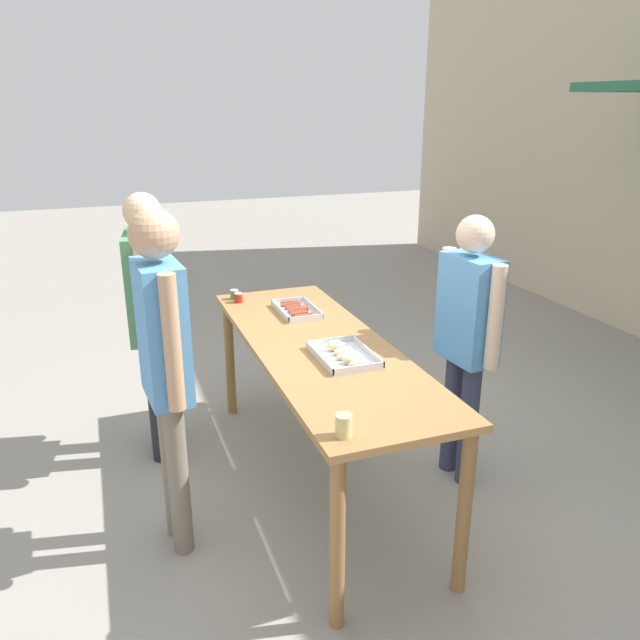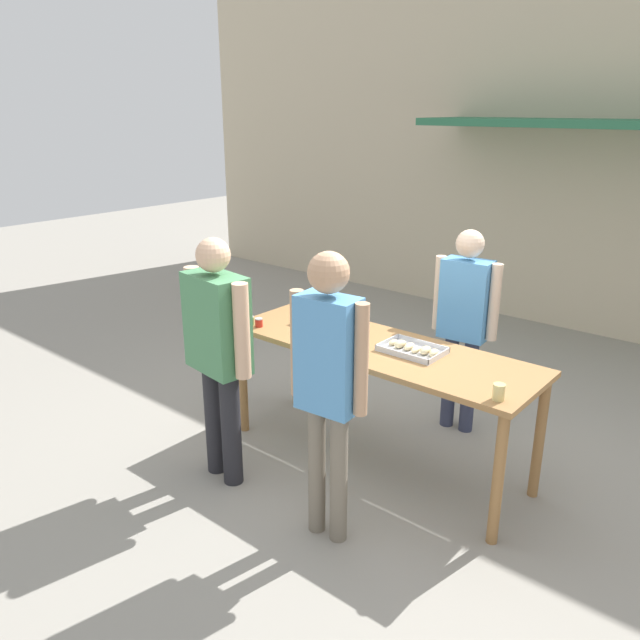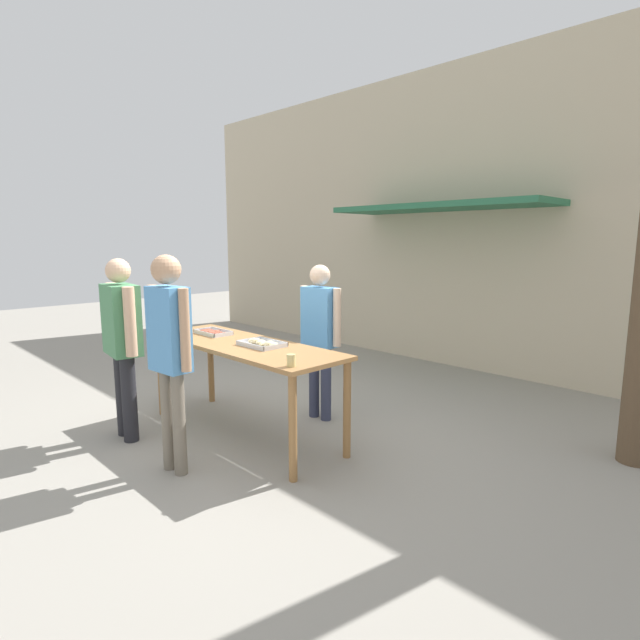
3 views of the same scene
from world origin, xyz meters
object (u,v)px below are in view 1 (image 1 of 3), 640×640
condiment_jar_mustard (234,294)px  person_customer_with_cup (164,352)px  beer_cup (344,426)px  person_customer_holding_hotdog (151,306)px  food_tray_buns (345,355)px  food_tray_sausages (297,310)px  person_server_behind_table (468,327)px  condiment_jar_ketchup (239,298)px

condiment_jar_mustard → person_customer_with_cup: bearing=-25.9°
beer_cup → person_customer_with_cup: size_ratio=0.06×
beer_cup → person_customer_holding_hotdog: (-1.76, -0.62, 0.06)m
beer_cup → food_tray_buns: bearing=157.5°
condiment_jar_mustard → person_customer_holding_hotdog: bearing=-62.2°
food_tray_sausages → person_customer_with_cup: size_ratio=0.22×
person_customer_with_cup → beer_cup: bearing=-144.8°
food_tray_sausages → beer_cup: size_ratio=4.08×
food_tray_sausages → person_customer_with_cup: 1.31m
food_tray_sausages → person_server_behind_table: size_ratio=0.24×
food_tray_sausages → condiment_jar_mustard: (-0.44, -0.33, 0.02)m
food_tray_buns → person_customer_with_cup: bearing=-88.9°
person_server_behind_table → person_customer_with_cup: (0.04, -1.77, 0.11)m
condiment_jar_mustard → person_customer_holding_hotdog: person_customer_holding_hotdog is taller
person_customer_holding_hotdog → beer_cup: bearing=-153.0°
food_tray_buns → person_customer_holding_hotdog: bearing=-135.9°
condiment_jar_mustard → person_customer_with_cup: size_ratio=0.04×
person_customer_holding_hotdog → food_tray_buns: bearing=-128.3°
food_tray_sausages → food_tray_buns: food_tray_buns is taller
food_tray_sausages → condiment_jar_mustard: condiment_jar_mustard is taller
condiment_jar_ketchup → person_customer_with_cup: bearing=-27.8°
condiment_jar_ketchup → beer_cup: (1.99, -0.00, 0.02)m
food_tray_sausages → beer_cup: beer_cup is taller
food_tray_sausages → beer_cup: (1.63, -0.32, 0.04)m
condiment_jar_mustard → condiment_jar_ketchup: 0.09m
condiment_jar_mustard → beer_cup: size_ratio=0.69×
person_server_behind_table → food_tray_sausages: bearing=-140.9°
beer_cup → condiment_jar_ketchup: bearing=179.9°
food_tray_sausages → condiment_jar_ketchup: (-0.36, -0.32, 0.02)m
condiment_jar_mustard → beer_cup: beer_cup is taller
food_tray_sausages → food_tray_buns: (0.85, 0.00, 0.01)m
person_customer_holding_hotdog → food_tray_sausages: bearing=-89.8°
person_customer_holding_hotdog → condiment_jar_ketchup: bearing=-61.5°
person_server_behind_table → food_tray_buns: bearing=-93.3°
person_customer_holding_hotdog → person_customer_with_cup: person_customer_with_cup is taller
condiment_jar_ketchup → person_server_behind_table: bearing=43.5°
food_tray_sausages → condiment_jar_mustard: bearing=-143.5°
condiment_jar_mustard → beer_cup: 2.08m
person_customer_with_cup → food_tray_buns: bearing=-93.8°
condiment_jar_ketchup → person_customer_with_cup: person_customer_with_cup is taller
person_customer_holding_hotdog → person_customer_with_cup: (0.99, -0.03, 0.07)m
condiment_jar_mustard → person_customer_holding_hotdog: 0.69m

